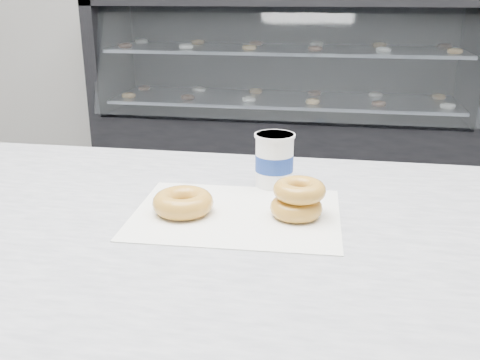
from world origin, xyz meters
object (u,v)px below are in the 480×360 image
object	(u,v)px
donut_stack	(298,199)
coffee_cup	(274,160)
display_case	(283,113)
donut_single	(183,202)

from	to	relation	value
donut_stack	coffee_cup	xyz separation A→B (m)	(-0.05, 0.14, 0.02)
coffee_cup	donut_stack	bearing A→B (deg)	-73.94
display_case	donut_single	size ratio (longest dim) A/B	23.61
display_case	donut_single	world-z (taller)	display_case
coffee_cup	donut_single	bearing A→B (deg)	-135.00
donut_single	coffee_cup	distance (m)	0.21
donut_single	coffee_cup	world-z (taller)	coffee_cup
donut_single	donut_stack	distance (m)	0.19
display_case	donut_single	distance (m)	2.73
donut_stack	display_case	bearing A→B (deg)	95.77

